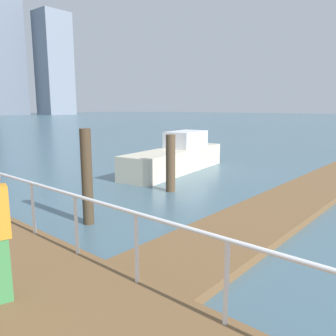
{
  "coord_description": "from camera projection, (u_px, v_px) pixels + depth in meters",
  "views": [
    {
      "loc": [
        -6.32,
        7.17,
        2.94
      ],
      "look_at": [
        0.66,
        13.18,
        1.26
      ],
      "focal_mm": 36.04,
      "sensor_mm": 36.0,
      "label": 1
    }
  ],
  "objects": [
    {
      "name": "ground_plane",
      "position": [
        28.0,
        181.0,
        13.48
      ],
      "size": [
        300.0,
        300.0,
        0.0
      ],
      "primitive_type": "plane",
      "color": "#476675"
    },
    {
      "name": "floating_dock",
      "position": [
        300.0,
        197.0,
        10.85
      ],
      "size": [
        15.86,
        2.0,
        0.18
      ],
      "primitive_type": "cube",
      "color": "brown",
      "rests_on": "ground_plane"
    },
    {
      "name": "boardwalk_railing",
      "position": [
        136.0,
        228.0,
        4.81
      ],
      "size": [
        0.06,
        29.96,
        1.08
      ],
      "color": "white",
      "rests_on": "boardwalk"
    },
    {
      "name": "dock_piling_0",
      "position": [
        171.0,
        163.0,
        11.75
      ],
      "size": [
        0.33,
        0.33,
        2.0
      ],
      "primitive_type": "cylinder",
      "color": "brown",
      "rests_on": "ground_plane"
    },
    {
      "name": "dock_piling_2",
      "position": [
        87.0,
        177.0,
        8.4
      ],
      "size": [
        0.27,
        0.27,
        2.42
      ],
      "primitive_type": "cylinder",
      "color": "#473826",
      "rests_on": "ground_plane"
    },
    {
      "name": "moored_boat_0",
      "position": [
        177.0,
        157.0,
        15.57
      ],
      "size": [
        6.64,
        2.51,
        1.8
      ],
      "color": "beige",
      "rests_on": "ground_plane"
    },
    {
      "name": "skyline_tower_6",
      "position": [
        54.0,
        64.0,
        126.69
      ],
      "size": [
        11.32,
        9.99,
        37.34
      ],
      "primitive_type": "cube",
      "rotation": [
        0.0,
        0.0,
        0.02
      ],
      "color": "gray",
      "rests_on": "ground_plane"
    }
  ]
}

